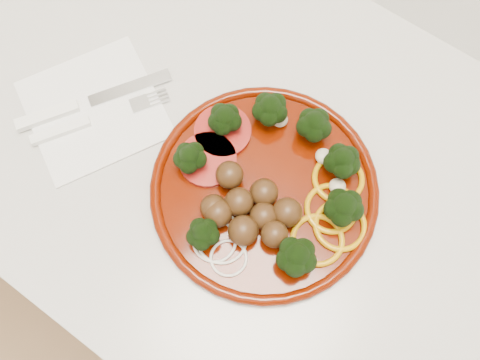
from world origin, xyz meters
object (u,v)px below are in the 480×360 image
Objects in this scene: knife at (74,107)px; plate at (266,187)px; napkin at (94,109)px; fork at (77,125)px.

plate is at bearing -46.86° from knife.
fork is at bearing -89.00° from napkin.
knife is 1.13× the size of fork.
napkin is 0.89× the size of knife.
knife is at bearing -169.17° from plate.
fork is at bearing -164.47° from plate.
fork is (0.00, -0.03, 0.01)m from napkin.
knife is at bearing -144.98° from napkin.
napkin is 0.03m from knife.
plate is 0.26m from fork.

